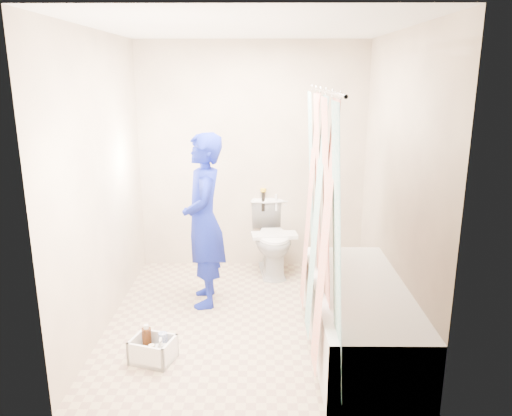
{
  "coord_description": "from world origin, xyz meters",
  "views": [
    {
      "loc": [
        0.09,
        -3.94,
        2.06
      ],
      "look_at": [
        0.05,
        0.27,
        0.92
      ],
      "focal_mm": 35.0,
      "sensor_mm": 36.0,
      "label": 1
    }
  ],
  "objects_px": {
    "toilet": "(273,238)",
    "plumber": "(204,221)",
    "cleaning_caddy": "(154,351)",
    "bathtub": "(358,314)"
  },
  "relations": [
    {
      "from": "bathtub",
      "to": "cleaning_caddy",
      "type": "xyz_separation_m",
      "value": [
        -1.54,
        -0.24,
        -0.18
      ]
    },
    {
      "from": "plumber",
      "to": "cleaning_caddy",
      "type": "relative_size",
      "value": 4.4
    },
    {
      "from": "toilet",
      "to": "plumber",
      "type": "xyz_separation_m",
      "value": [
        -0.64,
        -0.75,
        0.41
      ]
    },
    {
      "from": "toilet",
      "to": "plumber",
      "type": "bearing_deg",
      "value": -136.5
    },
    {
      "from": "bathtub",
      "to": "plumber",
      "type": "xyz_separation_m",
      "value": [
        -1.27,
        0.76,
        0.52
      ]
    },
    {
      "from": "plumber",
      "to": "bathtub",
      "type": "bearing_deg",
      "value": 51.6
    },
    {
      "from": "toilet",
      "to": "cleaning_caddy",
      "type": "height_order",
      "value": "toilet"
    },
    {
      "from": "bathtub",
      "to": "plumber",
      "type": "bearing_deg",
      "value": 149.13
    },
    {
      "from": "bathtub",
      "to": "cleaning_caddy",
      "type": "bearing_deg",
      "value": -170.99
    },
    {
      "from": "cleaning_caddy",
      "to": "toilet",
      "type": "bearing_deg",
      "value": 79.54
    }
  ]
}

